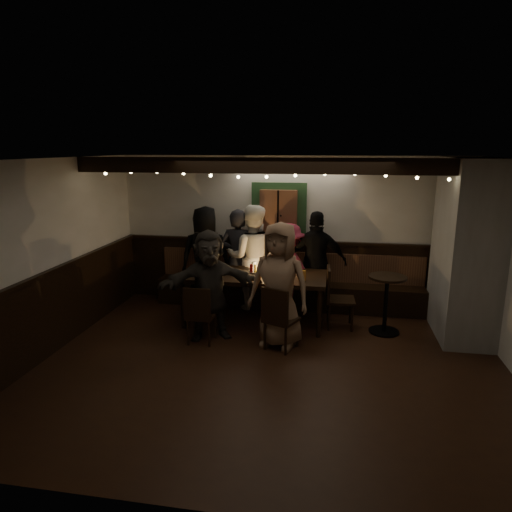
% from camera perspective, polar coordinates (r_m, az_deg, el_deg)
% --- Properties ---
extents(room, '(6.02, 5.01, 2.62)m').
position_cam_1_polar(room, '(6.98, 12.15, -0.64)').
color(room, black).
rests_on(room, ground).
extents(dining_table, '(2.25, 0.96, 0.97)m').
position_cam_1_polar(dining_table, '(7.14, -0.29, -2.83)').
color(dining_table, black).
rests_on(dining_table, ground).
extents(chair_near_left, '(0.39, 0.39, 0.85)m').
position_cam_1_polar(chair_near_left, '(6.51, -7.10, -6.95)').
color(chair_near_left, black).
rests_on(chair_near_left, ground).
extents(chair_near_right, '(0.54, 0.54, 0.91)m').
position_cam_1_polar(chair_near_right, '(6.26, 2.79, -7.41)').
color(chair_near_right, black).
rests_on(chair_near_right, ground).
extents(chair_end, '(0.45, 0.45, 0.95)m').
position_cam_1_polar(chair_end, '(7.15, 9.81, -4.69)').
color(chair_end, black).
rests_on(chair_end, ground).
extents(high_top, '(0.56, 0.56, 0.89)m').
position_cam_1_polar(high_top, '(7.10, 15.96, -4.96)').
color(high_top, black).
rests_on(high_top, ground).
extents(person_a, '(0.97, 0.74, 1.76)m').
position_cam_1_polar(person_a, '(8.03, -6.30, -0.02)').
color(person_a, black).
rests_on(person_a, ground).
extents(person_b, '(0.67, 0.47, 1.73)m').
position_cam_1_polar(person_b, '(7.86, -2.25, -0.34)').
color(person_b, black).
rests_on(person_b, ground).
extents(person_c, '(0.93, 0.75, 1.80)m').
position_cam_1_polar(person_c, '(7.81, -0.47, -0.15)').
color(person_c, silver).
rests_on(person_c, ground).
extents(person_d, '(1.12, 0.88, 1.51)m').
position_cam_1_polar(person_d, '(7.70, 4.05, -1.48)').
color(person_d, maroon).
rests_on(person_d, ground).
extents(person_e, '(1.02, 0.46, 1.71)m').
position_cam_1_polar(person_e, '(7.74, 7.58, -0.73)').
color(person_e, black).
rests_on(person_e, ground).
extents(person_f, '(1.56, 0.99, 1.61)m').
position_cam_1_polar(person_f, '(6.62, -5.81, -3.61)').
color(person_f, '#282420').
rests_on(person_f, ground).
extents(person_g, '(0.97, 0.74, 1.76)m').
position_cam_1_polar(person_g, '(6.32, 2.95, -3.66)').
color(person_g, brown).
rests_on(person_g, ground).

